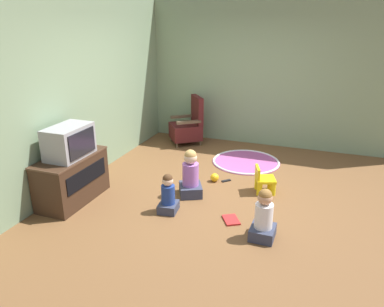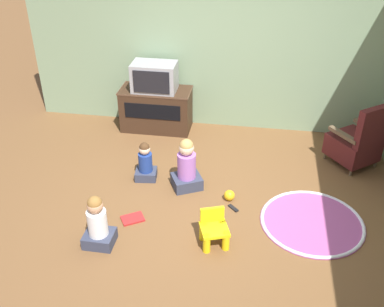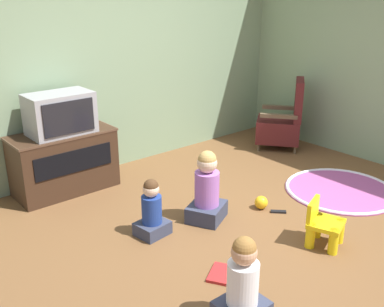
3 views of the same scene
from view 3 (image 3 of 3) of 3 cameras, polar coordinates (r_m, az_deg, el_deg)
ground_plane at (r=4.32m, az=7.71°, el=-8.68°), size 30.00×30.00×0.00m
wall_back at (r=5.35m, az=-11.21°, el=12.58°), size 5.47×0.12×2.80m
tv_cabinet at (r=5.00m, az=-15.93°, el=-0.91°), size 1.08×0.51×0.66m
television at (r=4.81m, az=-16.40°, el=4.90°), size 0.65×0.42×0.43m
black_armchair at (r=6.26m, az=11.42°, el=3.86°), size 0.77×0.78×0.95m
yellow_kid_chair at (r=4.04m, az=16.35°, el=-8.91°), size 0.36×0.36×0.40m
play_mat at (r=5.18m, az=18.33°, el=-4.40°), size 1.19×1.19×0.04m
child_watching_left at (r=4.22m, az=1.90°, el=-4.71°), size 0.45×0.43×0.69m
child_watching_center at (r=3.05m, az=6.44°, el=-16.31°), size 0.32×0.28×0.63m
child_watching_right at (r=4.01m, az=-5.13°, el=-7.29°), size 0.30×0.27×0.54m
toy_ball at (r=4.57m, az=8.78°, el=-6.16°), size 0.13×0.13×0.13m
book at (r=3.59m, az=3.78°, el=-15.00°), size 0.31×0.28×0.02m
remote_control at (r=4.54m, az=10.91°, el=-7.26°), size 0.14×0.14×0.02m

